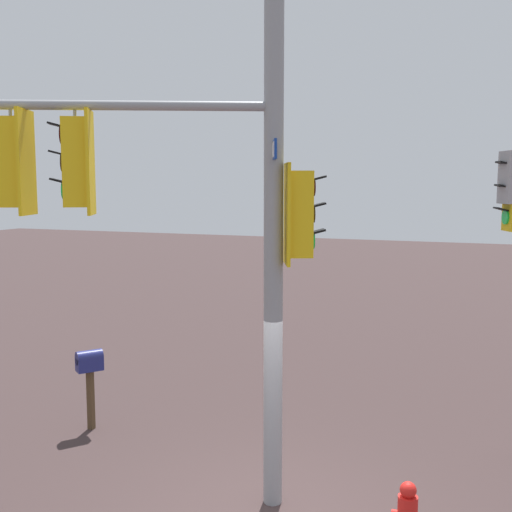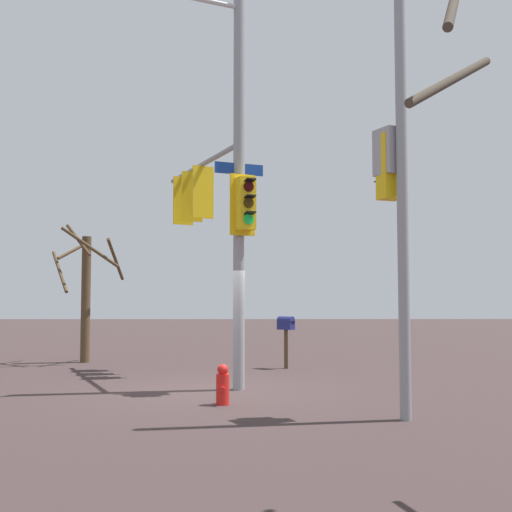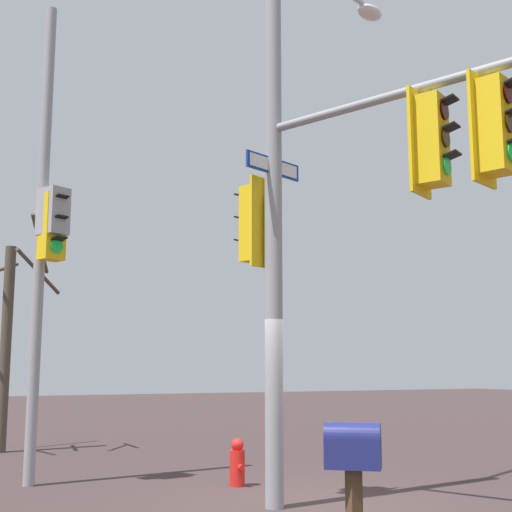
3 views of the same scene
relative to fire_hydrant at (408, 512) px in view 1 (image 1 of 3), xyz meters
The scene contains 3 objects.
main_signal_pole_assembly 5.17m from the fire_hydrant, behind, with size 5.83×3.39×8.74m.
fire_hydrant is the anchor object (origin of this frame).
mailbox 5.85m from the fire_hydrant, 165.33° to the left, with size 0.46×0.49×1.41m.
Camera 1 is at (2.50, -6.93, 4.27)m, focal length 43.20 mm.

